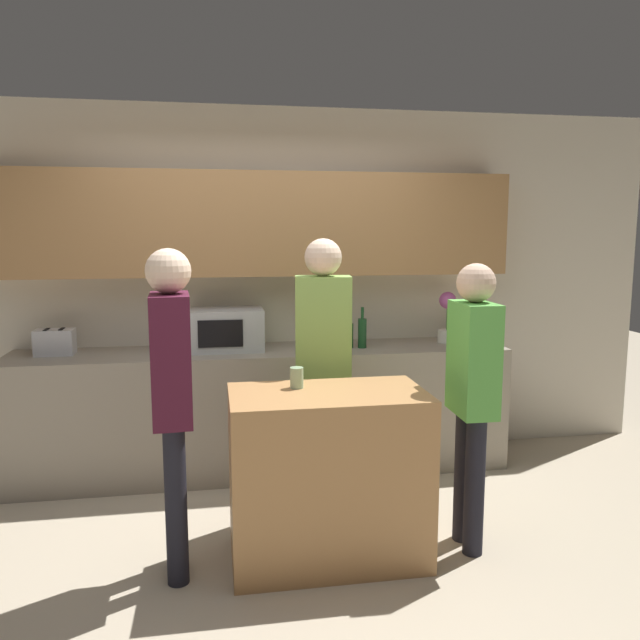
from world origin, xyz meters
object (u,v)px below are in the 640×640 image
at_px(person_center, 172,385).
at_px(person_right, 473,383).
at_px(bottle_1, 348,335).
at_px(toaster, 55,342).
at_px(bottle_2, 362,332).
at_px(bottle_0, 330,333).
at_px(person_left, 323,352).
at_px(microwave, 227,329).
at_px(cup_0, 297,378).
at_px(potted_plant, 447,317).

relative_size(person_center, person_right, 1.05).
relative_size(bottle_1, person_right, 0.16).
xyz_separation_m(toaster, bottle_2, (2.18, -0.11, 0.03)).
xyz_separation_m(bottle_0, person_left, (-0.21, -0.86, 0.03)).
relative_size(microwave, cup_0, 4.57).
bearing_deg(microwave, cup_0, -74.88).
bearing_deg(bottle_1, microwave, 174.45).
bearing_deg(person_center, bottle_1, 134.96).
bearing_deg(cup_0, person_left, 63.32).
xyz_separation_m(potted_plant, person_center, (-2.00, -1.43, -0.10)).
bearing_deg(person_right, toaster, 62.27).
height_order(toaster, person_right, person_right).
relative_size(microwave, bottle_0, 2.11).
xyz_separation_m(cup_0, person_left, (0.22, 0.45, 0.05)).
relative_size(potted_plant, person_center, 0.23).
xyz_separation_m(microwave, bottle_1, (0.89, -0.09, -0.05)).
relative_size(toaster, bottle_1, 1.02).
relative_size(toaster, person_left, 0.15).
distance_m(potted_plant, bottle_0, 0.92).
relative_size(toaster, person_right, 0.16).
relative_size(toaster, bottle_0, 1.06).
xyz_separation_m(potted_plant, bottle_0, (-0.91, 0.04, -0.10)).
bearing_deg(potted_plant, microwave, -179.95).
bearing_deg(microwave, bottle_2, -6.07).
xyz_separation_m(microwave, potted_plant, (1.69, 0.00, 0.05)).
bearing_deg(potted_plant, cup_0, -136.71).
relative_size(bottle_0, bottle_2, 0.81).
distance_m(potted_plant, bottle_2, 0.71).
bearing_deg(bottle_0, person_left, -103.69).
distance_m(toaster, person_center, 1.68).
xyz_separation_m(bottle_2, person_left, (-0.42, -0.72, 0.01)).
relative_size(bottle_1, cup_0, 2.24).
bearing_deg(cup_0, bottle_2, 60.93).
bearing_deg(bottle_0, bottle_2, -34.19).
bearing_deg(bottle_0, person_center, -126.51).
bearing_deg(bottle_0, bottle_1, -48.67).
distance_m(microwave, bottle_0, 0.78).
height_order(person_center, person_right, person_center).
bearing_deg(bottle_0, cup_0, -108.36).
height_order(toaster, bottle_0, bottle_0).
height_order(bottle_0, bottle_1, bottle_1).
relative_size(microwave, person_left, 0.30).
bearing_deg(potted_plant, bottle_0, 177.63).
relative_size(microwave, person_right, 0.32).
relative_size(bottle_0, person_right, 0.15).
distance_m(microwave, person_center, 1.46).
height_order(microwave, bottle_0, microwave).
xyz_separation_m(potted_plant, person_left, (-1.12, -0.82, -0.07)).
height_order(bottle_2, person_left, person_left).
height_order(toaster, person_center, person_center).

